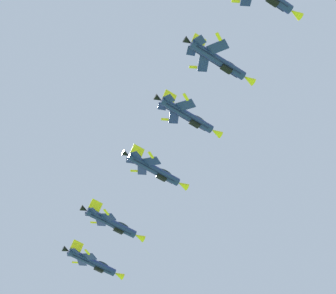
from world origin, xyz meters
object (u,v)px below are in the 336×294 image
Objects in this scene: fighter_jet_lead at (93,263)px; fighter_jet_left_wing at (112,223)px; fighter_jet_right_outer at (219,61)px; fighter_jet_left_outer at (188,116)px; fighter_jet_right_wing at (155,170)px.

fighter_jet_lead is 1.00× the size of fighter_jet_left_wing.
fighter_jet_right_outer reaches higher than fighter_jet_left_wing.
fighter_jet_right_wing is at bearing 178.96° from fighter_jet_left_outer.
fighter_jet_lead is at bearing 179.40° from fighter_jet_right_wing.
fighter_jet_right_outer is (32.79, -26.93, 0.82)m from fighter_jet_left_wing.
fighter_jet_left_wing is 1.00× the size of fighter_jet_right_outer.
fighter_jet_lead is 28.98m from fighter_jet_right_wing.
fighter_jet_left_outer is at bearing -0.74° from fighter_jet_lead.
fighter_jet_lead is 12.94m from fighter_jet_left_wing.
fighter_jet_left_wing is (8.86, -9.36, -1.14)m from fighter_jet_lead.
fighter_jet_left_outer is (10.24, -8.67, 1.48)m from fighter_jet_right_wing.
fighter_jet_right_wing is at bearing 4.76° from fighter_jet_left_wing.
fighter_jet_right_wing is 26.29m from fighter_jet_right_outer.
fighter_jet_left_wing is 1.00× the size of fighter_jet_right_wing.
fighter_jet_right_outer reaches higher than fighter_jet_right_wing.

